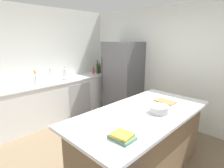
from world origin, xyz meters
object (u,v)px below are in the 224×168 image
object	(u,v)px
refrigerator	(123,79)
gin_bottle	(103,68)
cookbook_stack	(122,136)
syrup_bottle	(100,69)
cutting_board	(165,101)
paper_towel_roll	(65,74)
wine_bottle	(98,68)
kitchen_island	(141,141)
hot_sauce_bottle	(94,70)
mixing_bowl	(159,109)
flower_vase	(36,80)
sink_faucet	(50,75)

from	to	relation	value
refrigerator	gin_bottle	size ratio (longest dim) A/B	5.90
gin_bottle	cookbook_stack	distance (m)	3.59
syrup_bottle	cutting_board	size ratio (longest dim) A/B	0.82
cutting_board	gin_bottle	bearing A→B (deg)	158.24
paper_towel_roll	syrup_bottle	world-z (taller)	paper_towel_roll
syrup_bottle	cookbook_stack	world-z (taller)	syrup_bottle
paper_towel_roll	refrigerator	bearing A→B (deg)	53.41
wine_bottle	cutting_board	size ratio (longest dim) A/B	1.11
kitchen_island	paper_towel_roll	size ratio (longest dim) A/B	6.95
hot_sauce_bottle	mixing_bowl	size ratio (longest dim) A/B	0.80
flower_vase	gin_bottle	bearing A→B (deg)	90.56
sink_faucet	mixing_bowl	distance (m)	2.73
flower_vase	mixing_bowl	distance (m)	2.71
cutting_board	cookbook_stack	bearing A→B (deg)	-79.87
syrup_bottle	gin_bottle	bearing A→B (deg)	72.27
refrigerator	gin_bottle	distance (m)	0.92
refrigerator	gin_bottle	xyz separation A→B (m)	(-0.89, 0.16, 0.14)
cookbook_stack	flower_vase	bearing A→B (deg)	173.37
flower_vase	paper_towel_roll	world-z (taller)	flower_vase
cookbook_stack	kitchen_island	bearing A→B (deg)	110.06
kitchen_island	flower_vase	distance (m)	2.57
refrigerator	wine_bottle	world-z (taller)	refrigerator
syrup_bottle	hot_sauce_bottle	distance (m)	0.20
wine_bottle	kitchen_island	bearing A→B (deg)	-29.01
gin_bottle	wine_bottle	size ratio (longest dim) A/B	0.83
syrup_bottle	mixing_bowl	distance (m)	3.02
cookbook_stack	cutting_board	bearing A→B (deg)	100.13
flower_vase	syrup_bottle	bearing A→B (deg)	91.59
flower_vase	wine_bottle	world-z (taller)	wine_bottle
sink_faucet	gin_bottle	world-z (taller)	gin_bottle
syrup_bottle	cookbook_stack	xyz separation A→B (m)	(2.79, -2.19, -0.09)
flower_vase	gin_bottle	distance (m)	1.98
sink_faucet	gin_bottle	bearing A→B (deg)	88.08
sink_faucet	cutting_board	distance (m)	2.65
hot_sauce_bottle	refrigerator	bearing A→B (deg)	8.05
kitchen_island	refrigerator	size ratio (longest dim) A/B	1.20
flower_vase	syrup_bottle	xyz separation A→B (m)	(-0.05, 1.87, 0.00)
kitchen_island	hot_sauce_bottle	world-z (taller)	hot_sauce_bottle
hot_sauce_bottle	cookbook_stack	size ratio (longest dim) A/B	0.85
syrup_bottle	kitchen_island	bearing A→B (deg)	-30.47
kitchen_island	sink_faucet	size ratio (longest dim) A/B	7.23
kitchen_island	gin_bottle	bearing A→B (deg)	147.51
hot_sauce_bottle	mixing_bowl	distance (m)	2.98
kitchen_island	paper_towel_roll	xyz separation A→B (m)	(-2.44, 0.30, 0.59)
sink_faucet	hot_sauce_bottle	world-z (taller)	sink_faucet
kitchen_island	cookbook_stack	bearing A→B (deg)	-69.94
refrigerator	syrup_bottle	world-z (taller)	refrigerator
flower_vase	sink_faucet	bearing A→B (deg)	101.00
paper_towel_roll	hot_sauce_bottle	xyz separation A→B (m)	(-0.13, 0.99, -0.05)
refrigerator	cutting_board	bearing A→B (deg)	-27.55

